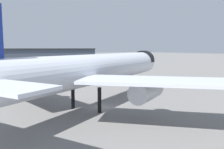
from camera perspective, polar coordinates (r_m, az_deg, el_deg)
ground at (r=46.96m, az=-1.97°, el=-8.04°), size 900.00×900.00×0.00m
airliner_near_gate at (r=45.11m, az=-4.88°, el=1.09°), size 59.03×52.79×17.15m
baggage_tug_wing at (r=83.40m, az=0.02°, el=-0.90°), size 3.47×3.34×1.85m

